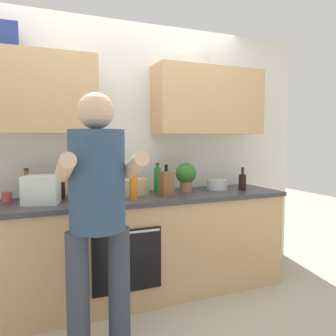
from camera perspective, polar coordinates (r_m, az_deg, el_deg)
The scene contains 16 objects.
ground_plane at distance 3.29m, azimuth -5.64°, elevation -20.40°, with size 12.00×12.00×0.00m, color #B2A893.
back_wall_unit at distance 3.24m, azimuth -7.40°, elevation 6.37°, with size 4.00×0.38×2.50m.
counter at distance 3.13m, azimuth -5.71°, elevation -12.90°, with size 2.84×0.67×0.90m.
person_standing at distance 2.15m, azimuth -11.58°, elevation -6.28°, with size 0.49×0.45×1.68m.
bottle_soy at distance 3.45m, azimuth 12.23°, elevation -2.23°, with size 0.07×0.07×0.23m.
bottle_syrup at distance 3.04m, azimuth -22.35°, elevation -3.00°, with size 0.07×0.07×0.27m.
bottle_juice at distance 2.87m, azimuth -5.76°, elevation -2.89°, with size 0.07×0.07×0.30m.
bottle_soda at distance 3.25m, azimuth -1.74°, elevation -1.92°, with size 0.07×0.07×0.28m.
bottle_wine at distance 3.03m, azimuth -17.27°, elevation -3.39°, with size 0.06×0.06×0.22m.
cup_ceramic at distance 3.04m, azimuth -25.19°, elevation -4.37°, with size 0.08×0.08×0.08m, color #BF4C47.
mixing_bowl at distance 3.47m, azimuth 8.14°, elevation -2.73°, with size 0.20×0.20×0.10m, color silver.
knife_block at distance 3.03m, azimuth -0.31°, elevation -2.60°, with size 0.10×0.14×0.28m.
potted_herb at distance 3.26m, azimuth 2.98°, elevation -1.21°, with size 0.20×0.20×0.28m.
grocery_bag_rice at distance 2.93m, azimuth -13.64°, elevation -3.21°, with size 0.22×0.17×0.20m, color beige.
grocery_bag_bread at distance 3.11m, azimuth -6.05°, elevation -3.12°, with size 0.25×0.19×0.15m, color tan.
grocery_bag_produce at distance 2.85m, azimuth -20.27°, elevation -3.39°, with size 0.26×0.22×0.22m, color silver.
Camera 1 is at (-0.89, -2.84, 1.41)m, focal length 36.76 mm.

